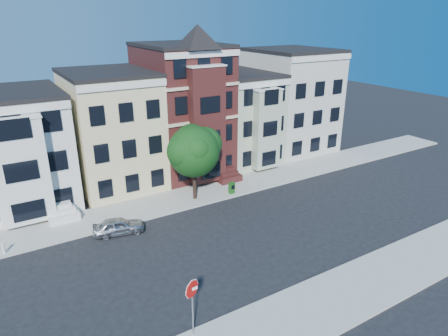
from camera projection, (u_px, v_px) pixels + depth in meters
ground at (272, 229)px, 29.24m from camera, size 120.00×120.00×0.00m
far_sidewalk at (217, 190)px, 35.59m from camera, size 60.00×4.00×0.15m
near_sidewalk at (358, 288)px, 22.83m from camera, size 60.00×4.00×0.15m
house_white at (14, 151)px, 31.91m from camera, size 8.00×9.00×9.00m
house_yellow at (112, 131)px, 35.62m from camera, size 7.00×9.00×10.00m
house_brown at (182, 111)px, 38.66m from camera, size 7.00×9.00×12.00m
house_green at (238, 118)px, 42.35m from camera, size 6.00×9.00×9.00m
house_cream at (290, 101)px, 45.39m from camera, size 8.00×9.00×11.00m
street_tree at (194, 155)px, 32.43m from camera, size 8.13×8.13×7.80m
parked_car at (119, 226)px, 28.44m from camera, size 3.80×2.13×1.22m
newspaper_box at (232, 188)px, 34.63m from camera, size 0.48×0.43×0.99m
fire_hydrant at (4, 249)px, 25.90m from camera, size 0.28×0.28×0.61m
stop_sign at (192, 304)px, 18.83m from camera, size 0.97×0.17×3.52m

